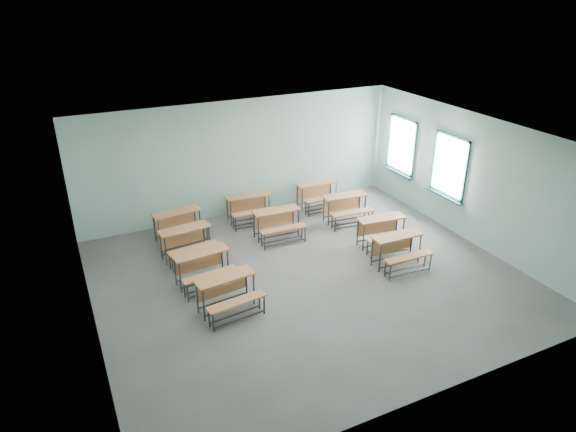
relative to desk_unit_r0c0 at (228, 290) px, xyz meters
name	(u,v)px	position (x,y,z in m)	size (l,w,h in m)	color
room	(313,211)	(2.11, 0.45, 1.10)	(9.04, 8.04, 3.24)	slate
desk_unit_r0c0	(228,290)	(0.00, 0.00, 0.00)	(1.28, 0.93, 0.75)	#C07645
desk_unit_r0c2	(399,247)	(4.13, -0.02, 0.00)	(1.21, 0.82, 0.75)	#C07645
desk_unit_r1c0	(203,264)	(-0.14, 1.17, 0.00)	(1.26, 0.90, 0.75)	#C07645
desk_unit_r1c2	(383,228)	(4.35, 0.94, 0.00)	(1.28, 0.93, 0.75)	#C07645
desk_unit_r2c0	(187,239)	(-0.15, 2.46, 0.00)	(1.28, 0.94, 0.75)	#C07645
desk_unit_r2c1	(278,220)	(2.21, 2.47, 0.00)	(1.22, 0.85, 0.75)	#C07645
desk_unit_r2c2	(346,205)	(4.30, 2.56, 0.00)	(1.26, 0.90, 0.75)	#C07645
desk_unit_r3c0	(179,222)	(-0.07, 3.47, 0.00)	(1.29, 0.95, 0.75)	#C07645
desk_unit_r3c1	(250,204)	(1.93, 3.70, 0.00)	(1.24, 0.86, 0.75)	#C07645
desk_unit_r3c2	(319,191)	(4.07, 3.71, 0.00)	(1.21, 0.82, 0.75)	#C07645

